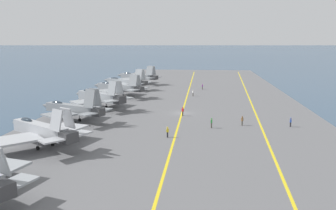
# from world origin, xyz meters

# --- Properties ---
(ground_plane) EXTENTS (2000.00, 2000.00, 0.00)m
(ground_plane) POSITION_xyz_m (0.00, 0.00, 0.00)
(ground_plane) COLOR #334C66
(carrier_deck) EXTENTS (218.45, 55.64, 0.40)m
(carrier_deck) POSITION_xyz_m (0.00, 0.00, 0.20)
(carrier_deck) COLOR slate
(carrier_deck) RESTS_ON ground
(deck_stripe_foul_line) EXTENTS (196.31, 11.54, 0.01)m
(deck_stripe_foul_line) POSITION_xyz_m (0.00, -15.30, 0.40)
(deck_stripe_foul_line) COLOR yellow
(deck_stripe_foul_line) RESTS_ON carrier_deck
(deck_stripe_centerline) EXTENTS (196.61, 0.36, 0.01)m
(deck_stripe_centerline) POSITION_xyz_m (0.00, 0.00, 0.40)
(deck_stripe_centerline) COLOR yellow
(deck_stripe_centerline) RESTS_ON carrier_deck
(parked_jet_second) EXTENTS (13.75, 14.79, 6.25)m
(parked_jet_second) POSITION_xyz_m (-25.94, 18.59, 2.93)
(parked_jet_second) COLOR #A8AAAF
(parked_jet_second) RESTS_ON carrier_deck
(parked_jet_third) EXTENTS (11.92, 15.09, 6.67)m
(parked_jet_third) POSITION_xyz_m (-10.31, 19.84, 2.98)
(parked_jet_third) COLOR gray
(parked_jet_third) RESTS_ON carrier_deck
(parked_jet_fourth) EXTENTS (13.51, 15.26, 6.66)m
(parked_jet_fourth) POSITION_xyz_m (3.19, 18.75, 3.08)
(parked_jet_fourth) COLOR #93999E
(parked_jet_fourth) RESTS_ON carrier_deck
(parked_jet_fifth) EXTENTS (13.64, 16.73, 6.32)m
(parked_jet_fifth) POSITION_xyz_m (20.13, 18.41, 2.98)
(parked_jet_fifth) COLOR gray
(parked_jet_fifth) RESTS_ON carrier_deck
(parked_jet_sixth) EXTENTS (13.22, 16.68, 6.46)m
(parked_jet_sixth) POSITION_xyz_m (34.97, 19.69, 2.76)
(parked_jet_sixth) COLOR #9EA3A8
(parked_jet_sixth) RESTS_ON carrier_deck
(parked_jet_seventh) EXTENTS (13.05, 17.08, 6.43)m
(parked_jet_seventh) POSITION_xyz_m (48.97, 18.54, 2.98)
(parked_jet_seventh) COLOR gray
(parked_jet_seventh) RESTS_ON carrier_deck
(crew_blue_vest) EXTENTS (0.42, 0.32, 1.68)m
(crew_blue_vest) POSITION_xyz_m (-10.00, -19.87, 1.32)
(crew_blue_vest) COLOR #232328
(crew_blue_vest) RESTS_ON carrier_deck
(crew_white_vest) EXTENTS (0.46, 0.42, 1.72)m
(crew_white_vest) POSITION_xyz_m (23.17, -1.63, 1.35)
(crew_white_vest) COLOR #4C473D
(crew_white_vest) RESTS_ON carrier_deck
(crew_brown_vest) EXTENTS (0.46, 0.44, 1.75)m
(crew_brown_vest) POSITION_xyz_m (-9.86, -11.42, 1.36)
(crew_brown_vest) COLOR #4C473D
(crew_brown_vest) RESTS_ON carrier_deck
(crew_red_vest) EXTENTS (0.45, 0.46, 1.83)m
(crew_red_vest) POSITION_xyz_m (-2.62, -0.30, 1.41)
(crew_red_vest) COLOR #232328
(crew_red_vest) RESTS_ON carrier_deck
(crew_yellow_vest) EXTENTS (0.32, 0.42, 1.72)m
(crew_yellow_vest) POSITION_xyz_m (-19.01, 1.15, 1.34)
(crew_yellow_vest) COLOR #232328
(crew_yellow_vest) RESTS_ON carrier_deck
(crew_green_vest) EXTENTS (0.41, 0.30, 1.81)m
(crew_green_vest) POSITION_xyz_m (-12.25, -5.89, 1.40)
(crew_green_vest) COLOR #4C473D
(crew_green_vest) RESTS_ON carrier_deck
(crew_purple_vest) EXTENTS (0.42, 0.32, 1.74)m
(crew_purple_vest) POSITION_xyz_m (36.54, -4.11, 1.35)
(crew_purple_vest) COLOR #4C473D
(crew_purple_vest) RESTS_ON carrier_deck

